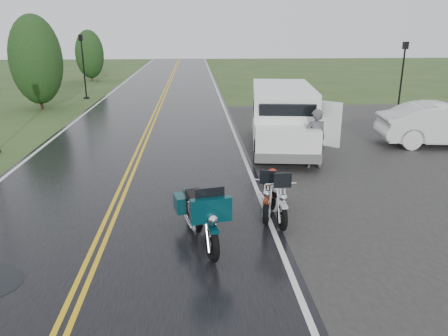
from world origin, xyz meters
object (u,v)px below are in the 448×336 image
person_at_van (315,140)px  lamp_post_far_left (84,67)px  motorcycle_silver (283,206)px  lamp_post_far_right (401,79)px  van_white (259,129)px  motorcycle_teal (212,229)px  motorcycle_red (267,201)px  sedan_white (445,125)px

person_at_van → lamp_post_far_left: 19.29m
motorcycle_silver → lamp_post_far_right: lamp_post_far_right is taller
van_white → lamp_post_far_left: size_ratio=1.49×
person_at_van → lamp_post_far_left: (-10.93, 15.86, 1.07)m
motorcycle_teal → lamp_post_far_right: (10.43, 14.59, 1.16)m
motorcycle_red → motorcycle_teal: 2.08m
motorcycle_red → motorcycle_silver: 0.46m
lamp_post_far_right → motorcycle_teal: bearing=-125.6°
motorcycle_red → person_at_van: person_at_van is taller
motorcycle_teal → person_at_van: size_ratio=1.29×
van_white → motorcycle_silver: bearing=-85.1°
motorcycle_silver → van_white: size_ratio=0.36×
van_white → lamp_post_far_right: (8.60, 8.06, 0.71)m
person_at_van → lamp_post_far_left: size_ratio=0.48×
lamp_post_far_left → motorcycle_teal: bearing=-71.3°
motorcycle_silver → van_white: bearing=85.4°
van_white → person_at_van: 1.87m
van_white → lamp_post_far_right: bearing=50.4°
sedan_white → lamp_post_far_left: lamp_post_far_left is taller
lamp_post_far_left → lamp_post_far_right: (17.78, -7.15, -0.14)m
motorcycle_silver → lamp_post_far_right: 16.03m
motorcycle_red → van_white: (0.51, 4.92, 0.57)m
motorcycle_teal → van_white: bearing=61.7°
motorcycle_red → motorcycle_teal: (-1.32, -1.61, 0.11)m
motorcycle_teal → lamp_post_far_left: lamp_post_far_left is taller
motorcycle_teal → lamp_post_far_right: 17.97m
motorcycle_teal → sedan_white: (9.40, 8.36, 0.08)m
motorcycle_red → person_at_van: 4.84m
motorcycle_red → lamp_post_far_left: bearing=129.5°
motorcycle_silver → sedan_white: size_ratio=0.44×
person_at_van → lamp_post_far_right: 11.12m
sedan_white → lamp_post_far_left: bearing=57.4°
van_white → sedan_white: bearing=20.9°
van_white → lamp_post_far_left: (-9.18, 15.20, 0.85)m
person_at_van → van_white: bearing=-25.7°
sedan_white → motorcycle_teal: bearing=137.7°
motorcycle_silver → lamp_post_far_left: 22.40m
lamp_post_far_right → motorcycle_silver: bearing=-123.5°
motorcycle_silver → lamp_post_far_right: bearing=54.3°
motorcycle_red → motorcycle_silver: (0.30, -0.35, 0.02)m
van_white → motorcycle_teal: bearing=-98.4°
motorcycle_red → motorcycle_silver: motorcycle_silver is taller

